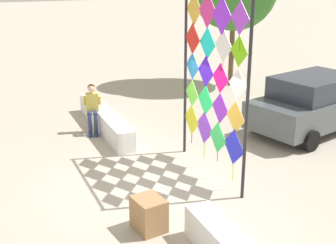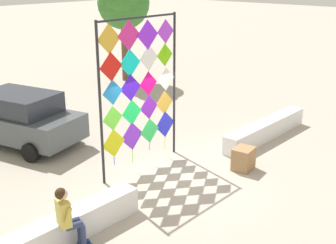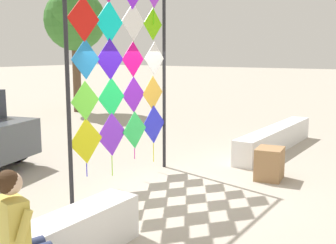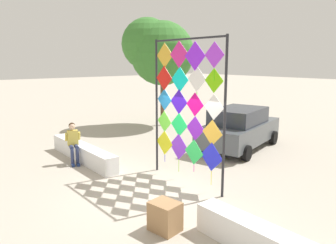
# 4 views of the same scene
# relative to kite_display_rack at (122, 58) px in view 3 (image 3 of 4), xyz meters

# --- Properties ---
(ground) EXTENTS (120.00, 120.00, 0.00)m
(ground) POSITION_rel_kite_display_rack_xyz_m (0.21, -1.22, -2.37)
(ground) COLOR #ADA393
(plaza_ledge_right) EXTENTS (4.25, 0.49, 0.59)m
(plaza_ledge_right) POSITION_rel_kite_display_rack_xyz_m (4.32, -1.46, -2.07)
(plaza_ledge_right) COLOR white
(plaza_ledge_right) RESTS_ON ground
(kite_display_rack) EXTENTS (2.85, 0.10, 4.18)m
(kite_display_rack) POSITION_rel_kite_display_rack_xyz_m (0.00, 0.00, 0.00)
(kite_display_rack) COLOR #232328
(kite_display_rack) RESTS_ON ground
(seated_vendor) EXTENTS (0.67, 0.55, 1.44)m
(seated_vendor) POSITION_rel_kite_display_rack_xyz_m (-3.75, -1.85, -1.53)
(seated_vendor) COLOR navy
(seated_vendor) RESTS_ON ground
(cardboard_box_large) EXTENTS (0.67, 0.58, 0.63)m
(cardboard_box_large) POSITION_rel_kite_display_rack_xyz_m (1.78, -2.23, -2.06)
(cardboard_box_large) COLOR #9E754C
(cardboard_box_large) RESTS_ON ground
(tree_broadleaf) EXTENTS (2.61, 2.56, 5.04)m
(tree_broadleaf) POSITION_rel_kite_display_rack_xyz_m (6.62, 7.90, 1.47)
(tree_broadleaf) COLOR brown
(tree_broadleaf) RESTS_ON ground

